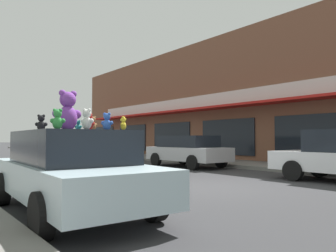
# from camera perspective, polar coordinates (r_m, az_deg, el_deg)

# --- Properties ---
(ground_plane) EXTENTS (260.00, 260.00, 0.00)m
(ground_plane) POSITION_cam_1_polar(r_m,az_deg,el_deg) (8.96, 5.99, -10.51)
(ground_plane) COLOR #333335
(sidewalk_far) EXTENTS (2.93, 90.00, 0.16)m
(sidewalk_far) POSITION_cam_1_polar(r_m,az_deg,el_deg) (14.20, 25.09, -6.93)
(sidewalk_far) COLOR slate
(sidewalk_far) RESTS_ON ground_plane
(storefront_row) EXTENTS (17.06, 35.08, 7.38)m
(storefront_row) POSITION_cam_1_polar(r_m,az_deg,el_deg) (25.46, 22.21, 3.31)
(storefront_row) COLOR brown
(storefront_row) RESTS_ON ground_plane
(plush_art_car) EXTENTS (2.05, 4.57, 1.43)m
(plush_art_car) POSITION_cam_1_polar(r_m,az_deg,el_deg) (6.05, -16.64, -7.24)
(plush_art_car) COLOR #ADC6D1
(plush_art_car) RESTS_ON ground_plane
(teddy_bear_giant) EXTENTS (0.52, 0.32, 0.72)m
(teddy_bear_giant) POSITION_cam_1_polar(r_m,az_deg,el_deg) (6.00, -17.08, 2.47)
(teddy_bear_giant) COLOR purple
(teddy_bear_giant) RESTS_ON plush_art_car
(teddy_bear_teal) EXTENTS (0.13, 0.16, 0.21)m
(teddy_bear_teal) POSITION_cam_1_polar(r_m,az_deg,el_deg) (6.37, -15.37, 0.01)
(teddy_bear_teal) COLOR teal
(teddy_bear_teal) RESTS_ON plush_art_car
(teddy_bear_red) EXTENTS (0.17, 0.22, 0.30)m
(teddy_bear_red) POSITION_cam_1_polar(r_m,az_deg,el_deg) (5.77, -13.57, 0.61)
(teddy_bear_red) COLOR red
(teddy_bear_red) RESTS_ON plush_art_car
(teddy_bear_green) EXTENTS (0.23, 0.20, 0.32)m
(teddy_bear_green) POSITION_cam_1_polar(r_m,az_deg,el_deg) (5.17, -18.68, 1.10)
(teddy_bear_green) COLOR green
(teddy_bear_green) RESTS_ON plush_art_car
(teddy_bear_blue) EXTENTS (0.19, 0.21, 0.29)m
(teddy_bear_blue) POSITION_cam_1_polar(r_m,az_deg,el_deg) (5.43, -10.60, 0.73)
(teddy_bear_blue) COLOR blue
(teddy_bear_blue) RESTS_ON plush_art_car
(teddy_bear_brown) EXTENTS (0.21, 0.14, 0.29)m
(teddy_bear_brown) POSITION_cam_1_polar(r_m,az_deg,el_deg) (6.20, -13.01, 0.36)
(teddy_bear_brown) COLOR olive
(teddy_bear_brown) RESTS_ON plush_art_car
(teddy_bear_black) EXTENTS (0.23, 0.19, 0.31)m
(teddy_bear_black) POSITION_cam_1_polar(r_m,az_deg,el_deg) (6.44, -21.22, 0.47)
(teddy_bear_black) COLOR black
(teddy_bear_black) RESTS_ON plush_art_car
(teddy_bear_white) EXTENTS (0.19, 0.25, 0.33)m
(teddy_bear_white) POSITION_cam_1_polar(r_m,az_deg,el_deg) (5.23, -13.94, 1.09)
(teddy_bear_white) COLOR white
(teddy_bear_white) RESTS_ON plush_art_car
(teddy_bear_yellow) EXTENTS (0.15, 0.15, 0.22)m
(teddy_bear_yellow) POSITION_cam_1_polar(r_m,az_deg,el_deg) (5.28, -7.79, 0.43)
(teddy_bear_yellow) COLOR yellow
(teddy_bear_yellow) RESTS_ON plush_art_car
(parked_car_far_center) EXTENTS (1.91, 4.14, 1.43)m
(parked_car_far_center) POSITION_cam_1_polar(r_m,az_deg,el_deg) (15.11, 3.40, -4.19)
(parked_car_far_center) COLOR #B7B7BC
(parked_car_far_center) RESTS_ON ground_plane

